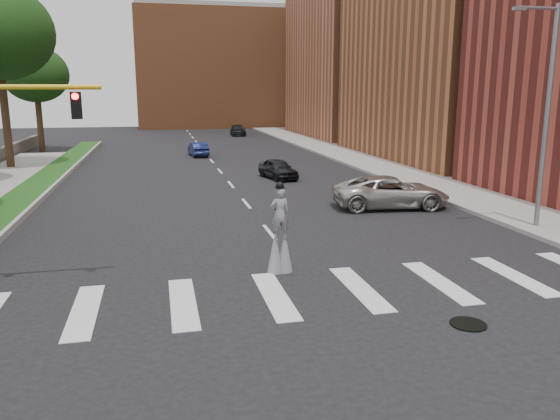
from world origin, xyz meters
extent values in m
plane|color=black|center=(0.00, 0.00, 0.00)|extent=(160.00, 160.00, 0.00)
cube|color=#174513|center=(-11.50, 20.00, 0.12)|extent=(2.00, 60.00, 0.25)
cube|color=#989993|center=(-10.45, 20.00, 0.14)|extent=(0.20, 60.00, 0.28)
cube|color=gray|center=(12.50, 25.00, 0.09)|extent=(5.00, 90.00, 0.18)
cylinder|color=black|center=(3.00, -2.00, 0.02)|extent=(0.90, 0.90, 0.04)
cube|color=#9E5831|center=(22.00, 30.00, 12.00)|extent=(16.00, 22.00, 24.00)
cube|color=#B36442|center=(22.00, 54.00, 10.00)|extent=(16.00, 22.00, 20.00)
cube|color=#9E5831|center=(6.00, 78.00, 9.00)|extent=(26.00, 14.00, 18.00)
cylinder|color=slate|center=(11.00, 6.00, 4.50)|extent=(0.20, 0.20, 9.00)
cylinder|color=slate|center=(10.20, 6.00, 8.80)|extent=(1.80, 0.12, 0.12)
cube|color=slate|center=(9.30, 6.00, 8.75)|extent=(0.50, 0.18, 0.12)
cylinder|color=gold|center=(-8.40, 3.00, 5.80)|extent=(5.20, 0.14, 0.14)
cube|color=black|center=(-6.50, 3.00, 5.30)|extent=(0.28, 0.18, 0.75)
cylinder|color=#FF0C0C|center=(-6.50, 2.90, 5.55)|extent=(0.18, 0.06, 0.18)
cylinder|color=#312213|center=(-0.52, 3.03, 0.54)|extent=(0.07, 0.07, 1.08)
cylinder|color=#312213|center=(-0.84, 3.01, 0.54)|extent=(0.07, 0.07, 1.08)
cone|color=slate|center=(-0.52, 3.03, 0.68)|extent=(0.52, 0.52, 1.35)
cone|color=slate|center=(-0.84, 3.01, 0.68)|extent=(0.52, 0.52, 1.35)
imported|color=slate|center=(-0.68, 3.02, 1.91)|extent=(0.63, 0.44, 1.67)
sphere|color=black|center=(-0.68, 3.02, 2.81)|extent=(0.26, 0.26, 0.26)
cylinder|color=black|center=(-0.68, 3.02, 2.76)|extent=(0.34, 0.34, 0.02)
cube|color=gold|center=(-0.69, 3.16, 2.37)|extent=(0.22, 0.05, 0.10)
imported|color=beige|center=(6.86, 11.47, 0.79)|extent=(5.96, 3.28, 1.58)
imported|color=black|center=(3.38, 21.72, 0.65)|extent=(2.33, 4.08, 1.31)
imported|color=#16204E|center=(-0.83, 35.78, 0.63)|extent=(1.72, 3.95, 1.26)
imported|color=black|center=(6.00, 57.96, 0.66)|extent=(2.11, 4.65, 1.32)
cylinder|color=#312213|center=(-15.10, 30.51, 3.90)|extent=(0.56, 0.56, 7.80)
cylinder|color=#312213|center=(-15.18, 42.85, 2.85)|extent=(0.56, 0.56, 5.69)
ellipsoid|color=black|center=(-15.18, 42.85, 7.21)|extent=(6.07, 6.07, 5.16)
camera|label=1|loc=(-4.34, -13.31, 5.69)|focal=35.00mm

